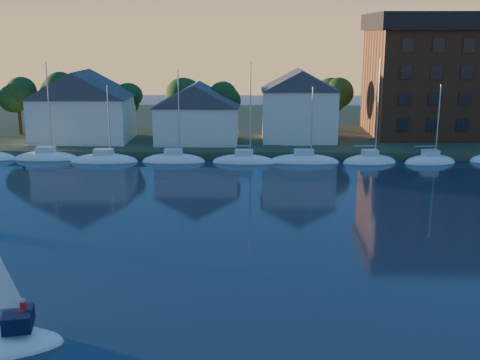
{
  "coord_description": "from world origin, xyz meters",
  "views": [
    {
      "loc": [
        1.81,
        -24.56,
        15.78
      ],
      "look_at": [
        0.69,
        22.0,
        4.27
      ],
      "focal_mm": 45.0,
      "sensor_mm": 36.0,
      "label": 1
    }
  ],
  "objects_px": {
    "clubhouse_west": "(82,105)",
    "condo_block": "(475,74)",
    "clubhouse_centre": "(197,112)",
    "clubhouse_east": "(299,104)"
  },
  "relations": [
    {
      "from": "clubhouse_west",
      "to": "clubhouse_east",
      "type": "height_order",
      "value": "clubhouse_east"
    },
    {
      "from": "clubhouse_west",
      "to": "condo_block",
      "type": "relative_size",
      "value": 0.44
    },
    {
      "from": "clubhouse_west",
      "to": "clubhouse_east",
      "type": "xyz_separation_m",
      "value": [
        30.0,
        1.0,
        0.07
      ]
    },
    {
      "from": "clubhouse_east",
      "to": "clubhouse_centre",
      "type": "bearing_deg",
      "value": -171.87
    },
    {
      "from": "clubhouse_centre",
      "to": "clubhouse_east",
      "type": "height_order",
      "value": "clubhouse_east"
    },
    {
      "from": "clubhouse_west",
      "to": "condo_block",
      "type": "xyz_separation_m",
      "value": [
        56.0,
        6.95,
        3.86
      ]
    },
    {
      "from": "clubhouse_east",
      "to": "clubhouse_west",
      "type": "bearing_deg",
      "value": -178.09
    },
    {
      "from": "condo_block",
      "to": "clubhouse_centre",
      "type": "bearing_deg",
      "value": -168.76
    },
    {
      "from": "clubhouse_west",
      "to": "condo_block",
      "type": "bearing_deg",
      "value": 7.07
    },
    {
      "from": "clubhouse_centre",
      "to": "clubhouse_east",
      "type": "bearing_deg",
      "value": 8.13
    }
  ]
}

